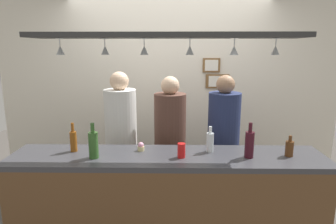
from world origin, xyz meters
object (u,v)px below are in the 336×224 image
person_middle_brown_shirt (170,137)px  bottle_beer_amber_tall (73,140)px  person_left_white_patterned_shirt (121,134)px  person_right_navy_shirt (223,136)px  bottle_beer_brown_stubby (289,148)px  bottle_wine_dark_red (249,144)px  bottle_soda_clear (210,142)px  drink_can (181,150)px  picture_frame_lower_pair (217,81)px  picture_frame_upper_small (211,65)px  cupcake (141,147)px  bottle_champagne_green (93,144)px

person_middle_brown_shirt → bottle_beer_amber_tall: person_middle_brown_shirt is taller
person_left_white_patterned_shirt → person_right_navy_shirt: (1.10, 0.00, -0.02)m
person_middle_brown_shirt → bottle_beer_brown_stubby: 1.22m
bottle_wine_dark_red → bottle_soda_clear: (-0.31, 0.13, -0.03)m
bottle_soda_clear → drink_can: 0.29m
person_middle_brown_shirt → picture_frame_lower_pair: (0.60, 0.74, 0.52)m
person_right_navy_shirt → bottle_beer_amber_tall: (-1.42, -0.58, 0.13)m
picture_frame_lower_pair → bottle_wine_dark_red: bearing=-87.5°
bottle_soda_clear → picture_frame_upper_small: bearing=83.0°
bottle_wine_dark_red → cupcake: 0.94m
person_left_white_patterned_shirt → drink_can: person_left_white_patterned_shirt is taller
bottle_wine_dark_red → person_middle_brown_shirt: bearing=133.5°
person_right_navy_shirt → bottle_champagne_green: 1.41m
cupcake → picture_frame_upper_small: bearing=59.2°
bottle_beer_amber_tall → bottle_wine_dark_red: 1.52m
person_right_navy_shirt → bottle_champagne_green: (-1.20, -0.73, 0.15)m
person_middle_brown_shirt → bottle_champagne_green: person_middle_brown_shirt is taller
bottle_champagne_green → picture_frame_lower_pair: (1.23, 1.48, 0.36)m
bottle_beer_amber_tall → drink_can: 0.96m
bottle_champagne_green → drink_can: size_ratio=2.46×
person_right_navy_shirt → cupcake: size_ratio=21.15×
bottle_beer_amber_tall → cupcake: bearing=2.5°
cupcake → picture_frame_lower_pair: (0.86, 1.30, 0.44)m
drink_can → picture_frame_lower_pair: 1.60m
cupcake → person_right_navy_shirt: bearing=33.6°
cupcake → picture_frame_lower_pair: picture_frame_lower_pair is taller
bottle_wine_dark_red → drink_can: size_ratio=2.46×
bottle_champagne_green → picture_frame_upper_small: picture_frame_upper_small is taller
drink_can → cupcake: drink_can is taller
picture_frame_upper_small → person_right_navy_shirt: bearing=-85.8°
cupcake → bottle_wine_dark_red: bearing=-9.3°
drink_can → person_right_navy_shirt: bearing=56.4°
bottle_wine_dark_red → bottle_champagne_green: same height
person_right_navy_shirt → bottle_champagne_green: size_ratio=5.50×
bottle_beer_brown_stubby → drink_can: (-0.91, -0.05, -0.01)m
person_middle_brown_shirt → person_right_navy_shirt: size_ratio=0.99×
person_middle_brown_shirt → bottle_champagne_green: bearing=-130.6°
bottle_soda_clear → picture_frame_lower_pair: (0.25, 1.31, 0.39)m
bottle_beer_brown_stubby → bottle_beer_amber_tall: bearing=177.3°
bottle_champagne_green → bottle_soda_clear: 1.00m
person_right_navy_shirt → person_middle_brown_shirt: bearing=-180.0°
bottle_beer_amber_tall → cupcake: bottle_beer_amber_tall is taller
bottle_soda_clear → person_right_navy_shirt: bearing=69.1°
bottle_wine_dark_red → drink_can: bottle_wine_dark_red is taller
person_left_white_patterned_shirt → person_middle_brown_shirt: person_left_white_patterned_shirt is taller
person_middle_brown_shirt → bottle_wine_dark_red: bearing=-46.5°
person_left_white_patterned_shirt → picture_frame_lower_pair: (1.13, 0.74, 0.49)m
picture_frame_lower_pair → person_middle_brown_shirt: bearing=-128.9°
person_left_white_patterned_shirt → picture_frame_lower_pair: person_left_white_patterned_shirt is taller
bottle_wine_dark_red → picture_frame_lower_pair: (-0.06, 1.45, 0.36)m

